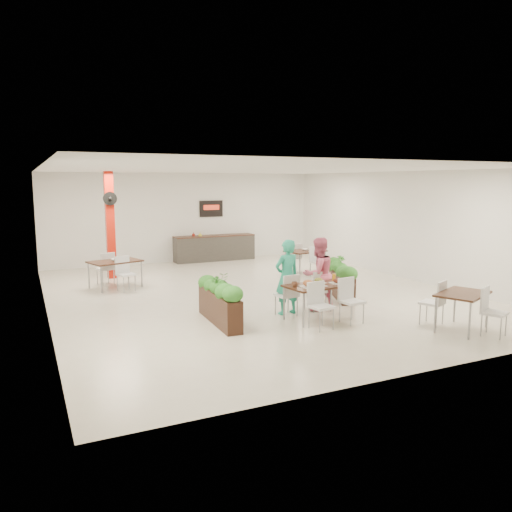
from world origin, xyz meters
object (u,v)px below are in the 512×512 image
at_px(planter_left, 219,298).
at_px(side_table_c, 463,299).
at_px(diner_woman, 318,274).
at_px(red_column, 110,224).
at_px(main_table, 318,290).
at_px(side_table_a, 115,265).
at_px(service_counter, 214,247).
at_px(planter_right, 340,277).
at_px(diner_man, 287,277).
at_px(side_table_b, 305,254).

bearing_deg(planter_left, side_table_c, -31.30).
bearing_deg(diner_woman, red_column, -65.14).
distance_m(main_table, side_table_a, 6.09).
xyz_separation_m(service_counter, diner_woman, (-0.40, -7.76, 0.34)).
height_order(planter_right, side_table_a, planter_right).
bearing_deg(side_table_a, diner_woman, -67.54).
bearing_deg(service_counter, red_column, -155.00).
distance_m(planter_right, side_table_c, 3.45).
relative_size(diner_man, diner_woman, 1.00).
distance_m(service_counter, diner_woman, 7.78).
height_order(service_counter, side_table_a, service_counter).
relative_size(main_table, planter_left, 0.86).
xyz_separation_m(planter_left, side_table_c, (4.12, -2.50, 0.10)).
bearing_deg(planter_right, service_counter, 96.79).
relative_size(diner_woman, side_table_c, 1.00).
relative_size(diner_woman, side_table_a, 0.99).
relative_size(diner_man, planter_right, 0.87).
height_order(service_counter, side_table_b, service_counter).
xyz_separation_m(main_table, planter_left, (-1.99, 0.63, -0.12)).
distance_m(red_column, planter_right, 7.05).
distance_m(service_counter, side_table_b, 4.12).
height_order(planter_left, side_table_c, planter_left).
bearing_deg(main_table, side_table_b, 62.17).
distance_m(main_table, diner_man, 0.79).
height_order(diner_woman, side_table_c, diner_woman).
distance_m(red_column, service_counter, 4.56).
height_order(planter_right, side_table_b, planter_right).
relative_size(service_counter, side_table_a, 1.80).
height_order(diner_woman, planter_right, diner_woman).
distance_m(planter_right, side_table_b, 3.21).
xyz_separation_m(diner_man, side_table_c, (2.52, -2.53, -0.21)).
bearing_deg(planter_right, side_table_a, 144.36).
distance_m(service_counter, diner_man, 7.86).
distance_m(service_counter, planter_left, 8.27).
relative_size(planter_left, planter_right, 1.07).
relative_size(diner_woman, planter_right, 0.88).
distance_m(diner_man, diner_woman, 0.80).
height_order(main_table, side_table_a, same).
relative_size(service_counter, side_table_c, 1.81).
height_order(main_table, diner_woman, diner_woman).
height_order(main_table, side_table_c, same).
relative_size(side_table_a, side_table_c, 1.01).
distance_m(diner_man, side_table_b, 4.90).
distance_m(red_column, main_table, 7.36).
bearing_deg(side_table_b, red_column, 149.93).
bearing_deg(side_table_c, planter_left, 125.19).
xyz_separation_m(planter_right, side_table_b, (0.82, 3.10, 0.12)).
bearing_deg(side_table_a, planter_left, -90.91).
height_order(service_counter, side_table_c, service_counter).
distance_m(red_column, side_table_b, 6.04).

